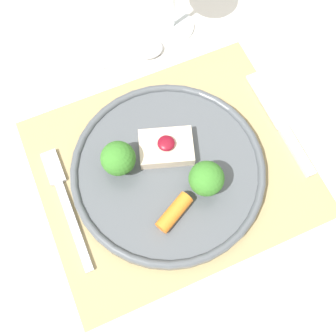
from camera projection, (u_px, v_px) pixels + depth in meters
The scene contains 7 objects.
ground_plane at pixel (170, 249), 1.31m from camera, with size 8.00×8.00×0.00m, color brown.
dining_table at pixel (172, 185), 0.68m from camera, with size 1.52×1.01×0.76m.
placemat at pixel (172, 167), 0.60m from camera, with size 0.40×0.34×0.00m, color #9E895B.
dinner_plate at pixel (167, 169), 0.58m from camera, with size 0.29×0.29×0.08m.
fork at pixel (65, 199), 0.58m from camera, with size 0.02×0.20×0.01m.
knife at pixel (284, 130), 0.62m from camera, with size 0.02×0.20×0.01m.
spoon at pixel (137, 54), 0.67m from camera, with size 0.18×0.04×0.01m.
Camera 1 is at (-0.09, -0.20, 1.32)m, focal length 42.00 mm.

